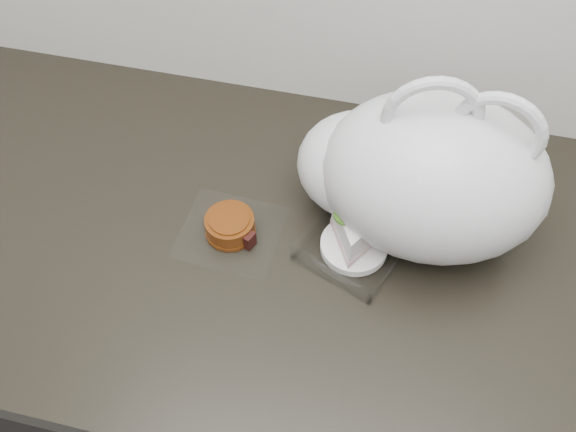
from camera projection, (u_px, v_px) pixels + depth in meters
The scene contains 4 objects.
counter at pixel (322, 377), 1.27m from camera, with size 2.04×0.64×0.90m.
cake_tray at pixel (355, 239), 0.90m from camera, with size 0.17×0.17×0.10m.
mooncake_wrap at pixel (231, 227), 0.93m from camera, with size 0.15×0.14×0.03m.
plastic_bag at pixel (419, 173), 0.86m from camera, with size 0.34×0.24×0.28m.
Camera 1 is at (0.05, 1.18, 1.66)m, focal length 40.00 mm.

